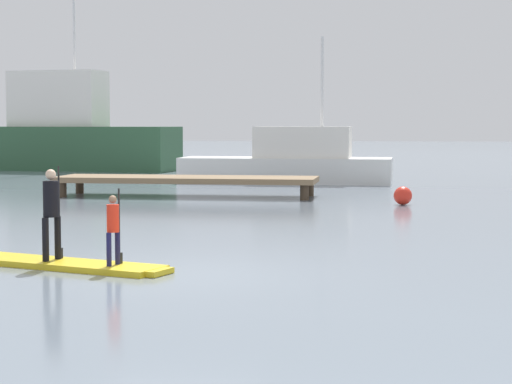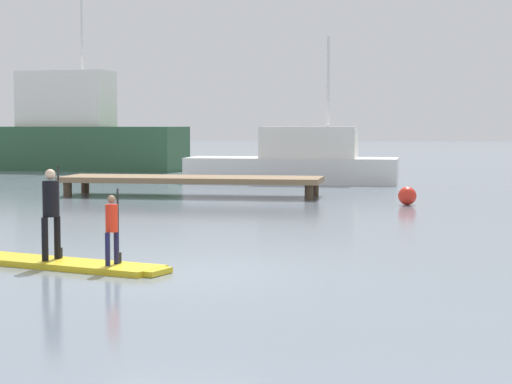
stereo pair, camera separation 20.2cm
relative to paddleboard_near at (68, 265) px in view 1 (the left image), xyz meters
The scene contains 8 objects.
ground_plane 1.99m from the paddleboard_near, 11.79° to the right, with size 240.00×240.00×0.00m, color slate.
paddleboard_near is the anchor object (origin of this frame).
paddler_adult 0.99m from the paddleboard_near, 160.88° to the left, with size 0.34×0.47×1.58m.
paddler_child_solo 1.14m from the paddleboard_near, 17.22° to the right, with size 0.25×0.39×1.24m.
fishing_boat_white_large 34.20m from the paddleboard_near, 110.84° to the left, with size 12.91×4.74×11.39m.
motor_boat_small_navy 23.02m from the paddleboard_near, 87.34° to the left, with size 8.58×2.63×5.89m.
floating_dock 15.38m from the paddleboard_near, 95.62° to the left, with size 8.57×2.28×0.66m.
mooring_buoy_far 14.26m from the paddleboard_near, 67.14° to the left, with size 0.55×0.55×0.55m, color red.
Camera 1 is at (3.49, -14.36, 2.38)m, focal length 65.63 mm.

